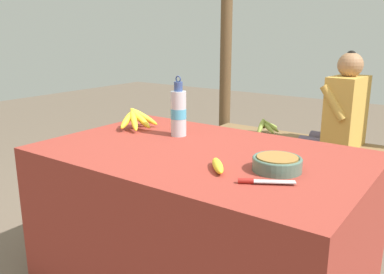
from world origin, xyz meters
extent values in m
cube|color=maroon|center=(0.00, 0.00, 0.35)|extent=(1.46, 0.93, 0.69)
sphere|color=#4C381E|center=(-0.56, 0.15, 0.75)|extent=(0.05, 0.05, 0.05)
ellipsoid|color=yellow|center=(-0.55, 0.09, 0.75)|extent=(0.07, 0.15, 0.10)
ellipsoid|color=yellow|center=(-0.51, 0.10, 0.75)|extent=(0.16, 0.13, 0.11)
ellipsoid|color=yellow|center=(-0.50, 0.15, 0.75)|extent=(0.16, 0.04, 0.12)
ellipsoid|color=yellow|center=(-0.51, 0.19, 0.75)|extent=(0.14, 0.14, 0.12)
ellipsoid|color=yellow|center=(-0.55, 0.21, 0.75)|extent=(0.06, 0.16, 0.12)
cylinder|color=#4C6B5B|center=(0.39, -0.05, 0.72)|extent=(0.19, 0.19, 0.05)
torus|color=#4C6B5B|center=(0.39, -0.05, 0.74)|extent=(0.19, 0.19, 0.01)
cylinder|color=olive|center=(0.39, -0.05, 0.74)|extent=(0.16, 0.16, 0.01)
cylinder|color=silver|center=(-0.25, 0.16, 0.81)|extent=(0.08, 0.08, 0.23)
cylinder|color=#47A8D1|center=(-0.25, 0.16, 0.81)|extent=(0.08, 0.08, 0.05)
cylinder|color=#33477F|center=(-0.25, 0.16, 0.95)|extent=(0.04, 0.04, 0.05)
torus|color=#33477F|center=(-0.25, 0.16, 0.98)|extent=(0.03, 0.01, 0.03)
ellipsoid|color=yellow|center=(0.21, -0.18, 0.71)|extent=(0.14, 0.15, 0.04)
cube|color=#BCBCC1|center=(0.45, -0.19, 0.70)|extent=(0.14, 0.10, 0.00)
cylinder|color=maroon|center=(0.36, -0.25, 0.70)|extent=(0.06, 0.05, 0.02)
cube|color=brown|center=(0.11, 1.50, 0.39)|extent=(1.88, 0.32, 0.04)
cube|color=brown|center=(-0.73, 1.38, 0.19)|extent=(0.06, 0.06, 0.38)
cube|color=brown|center=(-0.73, 1.62, 0.19)|extent=(0.06, 0.06, 0.38)
cylinder|color=#564C60|center=(-0.02, 1.40, 0.21)|extent=(0.09, 0.09, 0.41)
cylinder|color=#564C60|center=(0.10, 1.39, 0.42)|extent=(0.31, 0.12, 0.09)
cylinder|color=#564C60|center=(-0.01, 1.58, 0.21)|extent=(0.09, 0.09, 0.41)
cylinder|color=#564C60|center=(0.11, 1.57, 0.42)|extent=(0.31, 0.12, 0.09)
cube|color=gold|center=(0.24, 1.47, 0.66)|extent=(0.23, 0.36, 0.50)
cylinder|color=gold|center=(0.19, 1.31, 0.75)|extent=(0.21, 0.08, 0.25)
cylinder|color=gold|center=(0.22, 1.63, 0.75)|extent=(0.21, 0.08, 0.25)
sphere|color=#9E704C|center=(0.24, 1.47, 0.99)|extent=(0.17, 0.17, 0.17)
sphere|color=black|center=(0.24, 1.47, 1.06)|extent=(0.07, 0.07, 0.07)
sphere|color=#4C381E|center=(-0.40, 1.50, 0.47)|extent=(0.05, 0.05, 0.05)
ellipsoid|color=#8EA842|center=(-0.40, 1.44, 0.48)|extent=(0.05, 0.14, 0.13)
ellipsoid|color=#8EA842|center=(-0.35, 1.48, 0.47)|extent=(0.15, 0.08, 0.09)
ellipsoid|color=#8EA842|center=(-0.35, 1.52, 0.47)|extent=(0.15, 0.08, 0.12)
ellipsoid|color=#8EA842|center=(-0.37, 1.55, 0.47)|extent=(0.11, 0.17, 0.09)
cylinder|color=brown|center=(-0.91, 1.72, 1.20)|extent=(0.10, 0.10, 2.39)
camera|label=1|loc=(0.99, -1.45, 1.21)|focal=38.00mm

